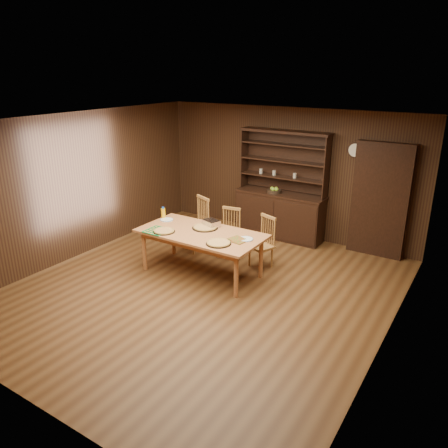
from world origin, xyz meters
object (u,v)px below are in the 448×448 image
Objects in this scene: dining_table at (201,236)px; juice_bottle at (163,213)px; china_hutch at (280,209)px; chair_center at (230,231)px; chair_left at (199,222)px; chair_right at (264,240)px.

dining_table is 1.03m from juice_bottle.
chair_center is (-0.36, -1.37, -0.11)m from china_hutch.
juice_bottle is at bearing -94.97° from chair_left.
chair_center is 4.38× the size of juice_bottle.
chair_right is (0.75, -0.08, 0.00)m from chair_center.
juice_bottle is at bearing 167.36° from dining_table.
chair_left reaches higher than juice_bottle.
chair_right is at bearing 48.32° from dining_table.
chair_center reaches higher than dining_table.
dining_table is 10.01× the size of juice_bottle.
chair_left is at bearing 127.50° from dining_table.
china_hutch is at bearing 78.04° from chair_left.
dining_table is 0.93m from chair_center.
juice_bottle is (-0.99, 0.22, 0.17)m from dining_table.
china_hutch is 2.38× the size of chair_center.
chair_right is at bearing -14.37° from chair_center.
china_hutch reaches higher than chair_right.
chair_left is at bearing 62.02° from juice_bottle.
chair_right is 1.87m from juice_bottle.
juice_bottle is (-0.33, -0.63, 0.30)m from chair_left.
china_hutch is 2.48m from juice_bottle.
china_hutch is at bearing 81.26° from dining_table.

